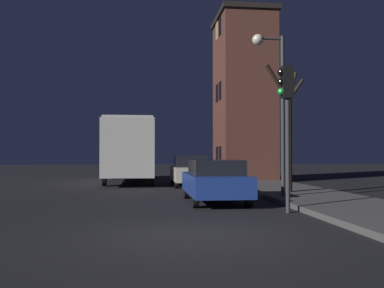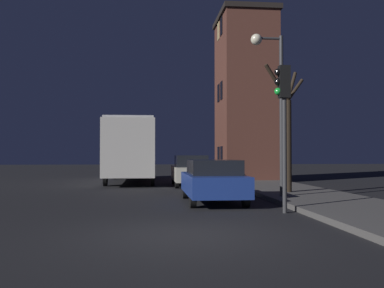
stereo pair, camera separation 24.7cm
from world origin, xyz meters
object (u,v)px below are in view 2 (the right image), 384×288
(bare_tree, at_px, (288,129))
(car_mid_lane, at_px, (190,170))
(traffic_light, at_px, (283,107))
(bus, at_px, (132,146))
(streetlamp, at_px, (272,86))
(car_near_lane, at_px, (213,180))

(bare_tree, relative_size, car_mid_lane, 1.11)
(traffic_light, relative_size, car_mid_lane, 0.92)
(traffic_light, height_order, bus, traffic_light)
(streetlamp, distance_m, traffic_light, 3.39)
(car_near_lane, xyz_separation_m, car_mid_lane, (-0.04, 7.56, 0.05))
(bare_tree, height_order, bus, bare_tree)
(traffic_light, bearing_deg, car_near_lane, 120.06)
(traffic_light, bearing_deg, bus, 108.98)
(bus, bearing_deg, bare_tree, -54.48)
(streetlamp, height_order, bare_tree, streetlamp)
(traffic_light, distance_m, bus, 14.58)
(bus, relative_size, car_near_lane, 2.23)
(streetlamp, relative_size, bare_tree, 1.16)
(car_near_lane, distance_m, car_mid_lane, 7.56)
(streetlamp, bearing_deg, traffic_light, -101.08)
(streetlamp, height_order, traffic_light, streetlamp)
(bus, height_order, car_mid_lane, bus)
(bus, relative_size, car_mid_lane, 2.14)
(bare_tree, bearing_deg, bus, 125.52)
(car_mid_lane, bearing_deg, streetlamp, -72.64)
(streetlamp, distance_m, bus, 12.04)
(traffic_light, distance_m, car_mid_lane, 10.62)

